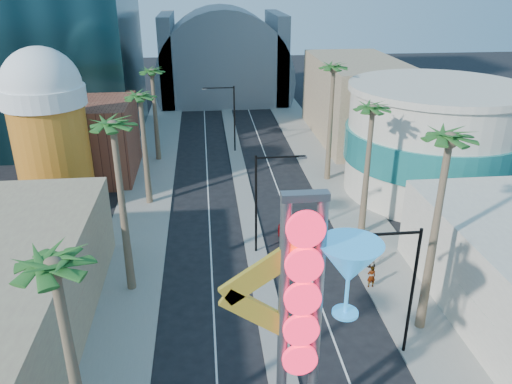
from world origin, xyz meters
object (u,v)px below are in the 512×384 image
at_px(red_pickup, 294,239).
at_px(pedestrian_a, 371,277).
at_px(pedestrian_b, 371,256).
at_px(neon_sign, 320,309).

bearing_deg(red_pickup, pedestrian_a, -51.86).
distance_m(red_pickup, pedestrian_b, 6.21).
relative_size(neon_sign, pedestrian_a, 7.68).
xyz_separation_m(neon_sign, pedestrian_b, (7.25, 13.87, -6.31)).
bearing_deg(pedestrian_a, neon_sign, 58.30).
xyz_separation_m(neon_sign, red_pickup, (2.29, 17.59, -6.62)).
height_order(neon_sign, red_pickup, neon_sign).
bearing_deg(neon_sign, pedestrian_b, 62.40).
distance_m(red_pickup, pedestrian_a, 7.51).
bearing_deg(red_pickup, pedestrian_b, -32.66).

